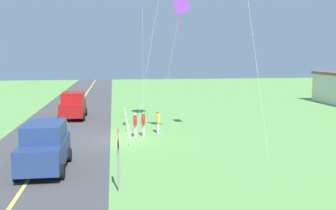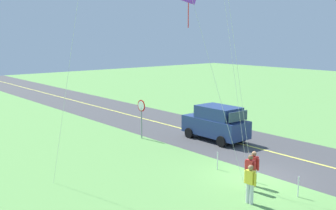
{
  "view_description": "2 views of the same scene",
  "coord_description": "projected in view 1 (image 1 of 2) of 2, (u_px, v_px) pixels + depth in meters",
  "views": [
    {
      "loc": [
        24.27,
        -0.25,
        5.43
      ],
      "look_at": [
        0.83,
        3.11,
        2.3
      ],
      "focal_mm": 40.91,
      "sensor_mm": 36.0,
      "label": 1
    },
    {
      "loc": [
        -11.18,
        15.01,
        6.59
      ],
      "look_at": [
        2.24,
        3.76,
        3.6
      ],
      "focal_mm": 42.74,
      "sensor_mm": 36.0,
      "label": 2
    }
  ],
  "objects": [
    {
      "name": "car_suv_foreground",
      "position": [
        45.0,
        146.0,
        17.95
      ],
      "size": [
        4.4,
        2.12,
        2.24
      ],
      "color": "navy",
      "rests_on": "ground"
    },
    {
      "name": "fence_post_4",
      "position": [
        131.0,
        139.0,
        22.62
      ],
      "size": [
        0.05,
        0.05,
        0.9
      ],
      "primitive_type": "cylinder",
      "color": "silver",
      "rests_on": "ground"
    },
    {
      "name": "fence_post_1",
      "position": [
        126.0,
        118.0,
        30.17
      ],
      "size": [
        0.05,
        0.05,
        0.9
      ],
      "primitive_type": "cylinder",
      "color": "silver",
      "rests_on": "ground"
    },
    {
      "name": "fence_post_0",
      "position": [
        125.0,
        112.0,
        33.56
      ],
      "size": [
        0.05,
        0.05,
        0.9
      ],
      "primitive_type": "cylinder",
      "color": "silver",
      "rests_on": "ground"
    },
    {
      "name": "fence_post_3",
      "position": [
        129.0,
        132.0,
        24.9
      ],
      "size": [
        0.05,
        0.05,
        0.9
      ],
      "primitive_type": "cylinder",
      "color": "silver",
      "rests_on": "ground"
    },
    {
      "name": "fence_post_2",
      "position": [
        128.0,
        125.0,
        27.11
      ],
      "size": [
        0.05,
        0.05,
        0.9
      ],
      "primitive_type": "cylinder",
      "color": "silver",
      "rests_on": "ground"
    },
    {
      "name": "person_adult_companion",
      "position": [
        158.0,
        121.0,
        26.48
      ],
      "size": [
        0.58,
        0.22,
        1.6
      ],
      "rotation": [
        0.0,
        0.0,
        1.15
      ],
      "color": "silver",
      "rests_on": "ground"
    },
    {
      "name": "person_adult_near",
      "position": [
        143.0,
        124.0,
        25.48
      ],
      "size": [
        0.58,
        0.22,
        1.6
      ],
      "rotation": [
        0.0,
        0.0,
        2.34
      ],
      "color": "silver",
      "rests_on": "ground"
    },
    {
      "name": "kite_blue_mid",
      "position": [
        181.0,
        6.0,
        23.28
      ],
      "size": [
        2.68,
        1.74,
        9.26
      ],
      "color": "silver",
      "rests_on": "ground"
    },
    {
      "name": "car_parked_west_near",
      "position": [
        73.0,
        105.0,
        32.62
      ],
      "size": [
        4.4,
        2.12,
        2.24
      ],
      "color": "maroon",
      "rests_on": "ground"
    },
    {
      "name": "asphalt_road",
      "position": [
        54.0,
        142.0,
        24.0
      ],
      "size": [
        120.0,
        7.0,
        0.0
      ],
      "primitive_type": "cube",
      "color": "#424244",
      "rests_on": "ground"
    },
    {
      "name": "ground_plane",
      "position": [
        118.0,
        140.0,
        24.57
      ],
      "size": [
        120.0,
        120.0,
        0.1
      ],
      "primitive_type": "cube",
      "color": "#60994C"
    },
    {
      "name": "stop_sign",
      "position": [
        118.0,
        148.0,
        14.95
      ],
      "size": [
        0.76,
        0.08,
        2.56
      ],
      "color": "gray",
      "rests_on": "ground"
    },
    {
      "name": "person_child_watcher",
      "position": [
        135.0,
        124.0,
        25.15
      ],
      "size": [
        0.58,
        0.22,
        1.6
      ],
      "rotation": [
        0.0,
        0.0,
        0.6
      ],
      "color": "silver",
      "rests_on": "ground"
    },
    {
      "name": "road_centre_stripe",
      "position": [
        54.0,
        142.0,
        24.0
      ],
      "size": [
        120.0,
        0.16,
        0.0
      ],
      "primitive_type": "cube",
      "color": "#E5E04C",
      "rests_on": "asphalt_road"
    }
  ]
}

